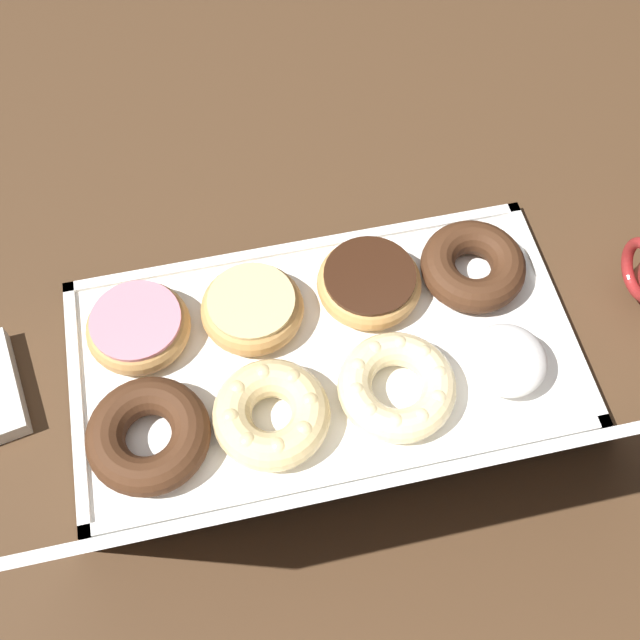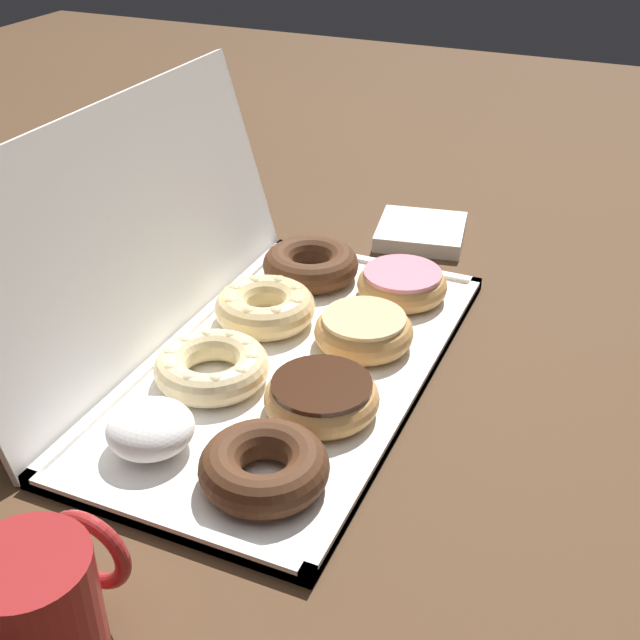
{
  "view_description": "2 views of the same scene",
  "coord_description": "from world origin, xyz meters",
  "px_view_note": "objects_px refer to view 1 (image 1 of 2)",
  "views": [
    {
      "loc": [
        0.08,
        0.35,
        0.72
      ],
      "look_at": [
        0.0,
        -0.01,
        0.06
      ],
      "focal_mm": 42.46,
      "sensor_mm": 36.0,
      "label": 1
    },
    {
      "loc": [
        -0.66,
        -0.32,
        0.51
      ],
      "look_at": [
        0.03,
        -0.02,
        0.06
      ],
      "focal_mm": 46.82,
      "sensor_mm": 36.0,
      "label": 2
    }
  ],
  "objects_px": {
    "chocolate_frosted_donut_1": "(369,282)",
    "pink_frosted_donut_3": "(138,327)",
    "powdered_filled_donut_4": "(507,360)",
    "cruller_donut_5": "(397,386)",
    "donut_box": "(324,354)",
    "chocolate_cake_ring_donut_7": "(148,435)",
    "cruller_donut_6": "(271,414)",
    "glazed_ring_donut_2": "(252,308)",
    "chocolate_cake_ring_donut_0": "(473,266)"
  },
  "relations": [
    {
      "from": "chocolate_frosted_donut_1",
      "to": "pink_frosted_donut_3",
      "type": "bearing_deg",
      "value": 0.47
    },
    {
      "from": "powdered_filled_donut_4",
      "to": "cruller_donut_5",
      "type": "bearing_deg",
      "value": 1.32
    },
    {
      "from": "donut_box",
      "to": "pink_frosted_donut_3",
      "type": "bearing_deg",
      "value": -18.36
    },
    {
      "from": "cruller_donut_5",
      "to": "chocolate_cake_ring_donut_7",
      "type": "relative_size",
      "value": 0.99
    },
    {
      "from": "cruller_donut_6",
      "to": "pink_frosted_donut_3",
      "type": "bearing_deg",
      "value": -46.82
    },
    {
      "from": "pink_frosted_donut_3",
      "to": "powdered_filled_donut_4",
      "type": "height_order",
      "value": "powdered_filled_donut_4"
    },
    {
      "from": "cruller_donut_5",
      "to": "glazed_ring_donut_2",
      "type": "bearing_deg",
      "value": -43.35
    },
    {
      "from": "powdered_filled_donut_4",
      "to": "cruller_donut_6",
      "type": "distance_m",
      "value": 0.24
    },
    {
      "from": "chocolate_cake_ring_donut_0",
      "to": "cruller_donut_5",
      "type": "relative_size",
      "value": 0.96
    },
    {
      "from": "glazed_ring_donut_2",
      "to": "cruller_donut_5",
      "type": "bearing_deg",
      "value": 136.65
    },
    {
      "from": "chocolate_cake_ring_donut_0",
      "to": "chocolate_frosted_donut_1",
      "type": "height_order",
      "value": "chocolate_cake_ring_donut_0"
    },
    {
      "from": "chocolate_cake_ring_donut_0",
      "to": "glazed_ring_donut_2",
      "type": "relative_size",
      "value": 1.05
    },
    {
      "from": "glazed_ring_donut_2",
      "to": "chocolate_frosted_donut_1",
      "type": "bearing_deg",
      "value": -177.52
    },
    {
      "from": "chocolate_frosted_donut_1",
      "to": "cruller_donut_6",
      "type": "xyz_separation_m",
      "value": [
        0.13,
        0.13,
        0.0
      ]
    },
    {
      "from": "powdered_filled_donut_4",
      "to": "glazed_ring_donut_2",
      "type": "bearing_deg",
      "value": -25.7
    },
    {
      "from": "chocolate_cake_ring_donut_0",
      "to": "chocolate_frosted_donut_1",
      "type": "distance_m",
      "value": 0.11
    },
    {
      "from": "chocolate_frosted_donut_1",
      "to": "powdered_filled_donut_4",
      "type": "bearing_deg",
      "value": 132.84
    },
    {
      "from": "pink_frosted_donut_3",
      "to": "cruller_donut_6",
      "type": "xyz_separation_m",
      "value": [
        -0.12,
        0.13,
        0.0
      ]
    },
    {
      "from": "glazed_ring_donut_2",
      "to": "cruller_donut_5",
      "type": "distance_m",
      "value": 0.17
    },
    {
      "from": "chocolate_cake_ring_donut_0",
      "to": "chocolate_cake_ring_donut_7",
      "type": "bearing_deg",
      "value": 18.12
    },
    {
      "from": "glazed_ring_donut_2",
      "to": "chocolate_cake_ring_donut_7",
      "type": "height_order",
      "value": "same"
    },
    {
      "from": "chocolate_frosted_donut_1",
      "to": "pink_frosted_donut_3",
      "type": "height_order",
      "value": "same"
    },
    {
      "from": "donut_box",
      "to": "chocolate_frosted_donut_1",
      "type": "relative_size",
      "value": 4.63
    },
    {
      "from": "chocolate_cake_ring_donut_7",
      "to": "glazed_ring_donut_2",
      "type": "bearing_deg",
      "value": -135.82
    },
    {
      "from": "cruller_donut_6",
      "to": "powdered_filled_donut_4",
      "type": "bearing_deg",
      "value": -178.59
    },
    {
      "from": "powdered_filled_donut_4",
      "to": "donut_box",
      "type": "bearing_deg",
      "value": -18.3
    },
    {
      "from": "glazed_ring_donut_2",
      "to": "cruller_donut_6",
      "type": "bearing_deg",
      "value": 89.06
    },
    {
      "from": "donut_box",
      "to": "cruller_donut_6",
      "type": "xyz_separation_m",
      "value": [
        0.07,
        0.06,
        0.03
      ]
    },
    {
      "from": "donut_box",
      "to": "chocolate_cake_ring_donut_0",
      "type": "bearing_deg",
      "value": -161.78
    },
    {
      "from": "chocolate_frosted_donut_1",
      "to": "cruller_donut_6",
      "type": "height_order",
      "value": "cruller_donut_6"
    },
    {
      "from": "chocolate_cake_ring_donut_0",
      "to": "glazed_ring_donut_2",
      "type": "bearing_deg",
      "value": 0.29
    },
    {
      "from": "chocolate_frosted_donut_1",
      "to": "cruller_donut_6",
      "type": "distance_m",
      "value": 0.18
    },
    {
      "from": "cruller_donut_6",
      "to": "glazed_ring_donut_2",
      "type": "bearing_deg",
      "value": -90.94
    },
    {
      "from": "chocolate_cake_ring_donut_0",
      "to": "cruller_donut_5",
      "type": "distance_m",
      "value": 0.17
    },
    {
      "from": "donut_box",
      "to": "cruller_donut_5",
      "type": "height_order",
      "value": "cruller_donut_5"
    },
    {
      "from": "powdered_filled_donut_4",
      "to": "chocolate_cake_ring_donut_7",
      "type": "xyz_separation_m",
      "value": [
        0.36,
        0.0,
        -0.0
      ]
    },
    {
      "from": "chocolate_cake_ring_donut_0",
      "to": "cruller_donut_6",
      "type": "xyz_separation_m",
      "value": [
        0.24,
        0.12,
        0.0
      ]
    },
    {
      "from": "donut_box",
      "to": "chocolate_cake_ring_donut_7",
      "type": "height_order",
      "value": "chocolate_cake_ring_donut_7"
    },
    {
      "from": "donut_box",
      "to": "cruller_donut_6",
      "type": "bearing_deg",
      "value": 44.01
    },
    {
      "from": "glazed_ring_donut_2",
      "to": "cruller_donut_6",
      "type": "height_order",
      "value": "cruller_donut_6"
    },
    {
      "from": "glazed_ring_donut_2",
      "to": "pink_frosted_donut_3",
      "type": "xyz_separation_m",
      "value": [
        0.12,
        -0.0,
        -0.0
      ]
    },
    {
      "from": "donut_box",
      "to": "glazed_ring_donut_2",
      "type": "height_order",
      "value": "glazed_ring_donut_2"
    },
    {
      "from": "donut_box",
      "to": "cruller_donut_6",
      "type": "relative_size",
      "value": 4.52
    },
    {
      "from": "cruller_donut_6",
      "to": "chocolate_frosted_donut_1",
      "type": "bearing_deg",
      "value": -135.62
    },
    {
      "from": "chocolate_cake_ring_donut_0",
      "to": "glazed_ring_donut_2",
      "type": "distance_m",
      "value": 0.24
    },
    {
      "from": "chocolate_cake_ring_donut_0",
      "to": "powdered_filled_donut_4",
      "type": "xyz_separation_m",
      "value": [
        0.0,
        0.12,
        0.0
      ]
    },
    {
      "from": "donut_box",
      "to": "chocolate_frosted_donut_1",
      "type": "xyz_separation_m",
      "value": [
        -0.06,
        -0.06,
        0.02
      ]
    },
    {
      "from": "donut_box",
      "to": "cruller_donut_5",
      "type": "distance_m",
      "value": 0.09
    },
    {
      "from": "chocolate_frosted_donut_1",
      "to": "pink_frosted_donut_3",
      "type": "relative_size",
      "value": 1.04
    },
    {
      "from": "chocolate_frosted_donut_1",
      "to": "chocolate_cake_ring_donut_0",
      "type": "bearing_deg",
      "value": 177.86
    }
  ]
}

